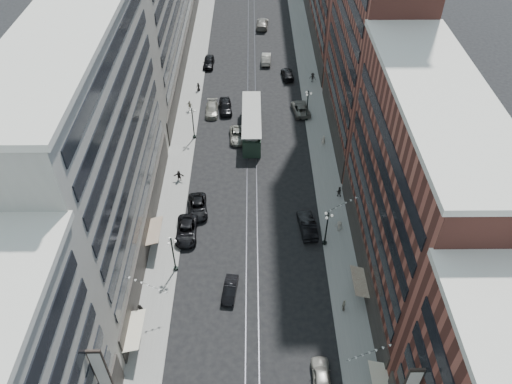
{
  "coord_description": "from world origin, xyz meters",
  "views": [
    {
      "loc": [
        0.17,
        -10.43,
        47.37
      ],
      "look_at": [
        0.55,
        36.45,
        5.0
      ],
      "focal_mm": 35.0,
      "sensor_mm": 36.0,
      "label": 1
    }
  ],
  "objects_px": {
    "lamppost_sw_far": "(173,253)",
    "pedestrian_extra_2": "(339,226)",
    "car_5": "(230,290)",
    "pedestrian_extra_1": "(198,87)",
    "car_4": "(321,377)",
    "car_9": "(209,62)",
    "lamppost_sw_mid": "(193,122)",
    "pedestrian_8": "(323,141)",
    "car_12": "(287,74)",
    "car_13": "(225,106)",
    "car_7": "(198,207)",
    "car_8": "(212,109)",
    "streetcar": "(252,124)",
    "pedestrian_9": "(313,78)",
    "lamppost_se_far": "(327,227)",
    "car_extra_0": "(237,135)",
    "pedestrian_2": "(141,310)",
    "car_2": "(187,231)",
    "pedestrian_4": "(344,305)",
    "car_10": "(307,225)",
    "car_extra_1": "(262,23)",
    "car_11": "(301,108)",
    "pedestrian_6": "(190,106)",
    "car_14": "(266,59)",
    "pedestrian_5": "(179,176)",
    "pedestrian_7": "(339,192)",
    "lamppost_se_mid": "(307,104)"
  },
  "relations": [
    {
      "from": "streetcar",
      "to": "car_extra_0",
      "type": "bearing_deg",
      "value": -145.72
    },
    {
      "from": "car_13",
      "to": "pedestrian_8",
      "type": "xyz_separation_m",
      "value": [
        15.73,
        -10.25,
        0.15
      ]
    },
    {
      "from": "car_4",
      "to": "streetcar",
      "type": "bearing_deg",
      "value": -79.78
    },
    {
      "from": "car_11",
      "to": "pedestrian_extra_1",
      "type": "relative_size",
      "value": 3.66
    },
    {
      "from": "car_4",
      "to": "pedestrian_8",
      "type": "relative_size",
      "value": 2.57
    },
    {
      "from": "car_4",
      "to": "pedestrian_7",
      "type": "height_order",
      "value": "pedestrian_7"
    },
    {
      "from": "car_extra_1",
      "to": "car_12",
      "type": "bearing_deg",
      "value": 105.16
    },
    {
      "from": "car_8",
      "to": "pedestrian_9",
      "type": "distance_m",
      "value": 20.81
    },
    {
      "from": "lamppost_se_far",
      "to": "car_extra_0",
      "type": "height_order",
      "value": "lamppost_se_far"
    },
    {
      "from": "streetcar",
      "to": "car_8",
      "type": "height_order",
      "value": "streetcar"
    },
    {
      "from": "pedestrian_2",
      "to": "pedestrian_4",
      "type": "xyz_separation_m",
      "value": [
        22.46,
        0.49,
        -0.03
      ]
    },
    {
      "from": "car_4",
      "to": "pedestrian_6",
      "type": "distance_m",
      "value": 52.17
    },
    {
      "from": "car_9",
      "to": "pedestrian_extra_2",
      "type": "distance_m",
      "value": 48.99
    },
    {
      "from": "pedestrian_2",
      "to": "car_7",
      "type": "relative_size",
      "value": 0.31
    },
    {
      "from": "car_5",
      "to": "pedestrian_extra_1",
      "type": "bearing_deg",
      "value": 105.99
    },
    {
      "from": "car_7",
      "to": "car_8",
      "type": "relative_size",
      "value": 1.05
    },
    {
      "from": "lamppost_sw_mid",
      "to": "car_13",
      "type": "distance_m",
      "value": 9.56
    },
    {
      "from": "car_5",
      "to": "car_12",
      "type": "height_order",
      "value": "car_12"
    },
    {
      "from": "car_5",
      "to": "car_8",
      "type": "height_order",
      "value": "car_8"
    },
    {
      "from": "lamppost_sw_mid",
      "to": "pedestrian_8",
      "type": "height_order",
      "value": "lamppost_sw_mid"
    },
    {
      "from": "pedestrian_5",
      "to": "pedestrian_6",
      "type": "relative_size",
      "value": 0.88
    },
    {
      "from": "pedestrian_4",
      "to": "pedestrian_6",
      "type": "distance_m",
      "value": 45.88
    },
    {
      "from": "pedestrian_extra_2",
      "to": "pedestrian_2",
      "type": "bearing_deg",
      "value": -123.56
    },
    {
      "from": "car_2",
      "to": "pedestrian_8",
      "type": "bearing_deg",
      "value": 43.18
    },
    {
      "from": "lamppost_sw_far",
      "to": "car_13",
      "type": "bearing_deg",
      "value": 82.36
    },
    {
      "from": "lamppost_sw_far",
      "to": "car_9",
      "type": "bearing_deg",
      "value": 89.1
    },
    {
      "from": "pedestrian_2",
      "to": "car_10",
      "type": "distance_m",
      "value": 23.37
    },
    {
      "from": "car_2",
      "to": "pedestrian_2",
      "type": "bearing_deg",
      "value": -108.5
    },
    {
      "from": "streetcar",
      "to": "car_5",
      "type": "bearing_deg",
      "value": -94.55
    },
    {
      "from": "pedestrian_4",
      "to": "pedestrian_8",
      "type": "distance_m",
      "value": 30.71
    },
    {
      "from": "car_5",
      "to": "pedestrian_5",
      "type": "relative_size",
      "value": 2.55
    },
    {
      "from": "lamppost_sw_mid",
      "to": "pedestrian_9",
      "type": "xyz_separation_m",
      "value": [
        20.56,
        17.46,
        -2.02
      ]
    },
    {
      "from": "car_14",
      "to": "pedestrian_7",
      "type": "bearing_deg",
      "value": 106.18
    },
    {
      "from": "lamppost_sw_far",
      "to": "pedestrian_extra_2",
      "type": "distance_m",
      "value": 21.49
    },
    {
      "from": "lamppost_sw_far",
      "to": "car_13",
      "type": "relative_size",
      "value": 1.06
    },
    {
      "from": "streetcar",
      "to": "car_7",
      "type": "relative_size",
      "value": 2.53
    },
    {
      "from": "car_5",
      "to": "car_7",
      "type": "xyz_separation_m",
      "value": [
        -4.78,
        13.72,
        0.06
      ]
    },
    {
      "from": "pedestrian_4",
      "to": "car_8",
      "type": "distance_m",
      "value": 43.67
    },
    {
      "from": "car_8",
      "to": "streetcar",
      "type": "bearing_deg",
      "value": -41.96
    },
    {
      "from": "pedestrian_6",
      "to": "pedestrian_extra_1",
      "type": "xyz_separation_m",
      "value": [
        0.94,
        6.56,
        -0.16
      ]
    },
    {
      "from": "car_2",
      "to": "car_9",
      "type": "distance_m",
      "value": 45.32
    },
    {
      "from": "car_12",
      "to": "pedestrian_8",
      "type": "relative_size",
      "value": 2.84
    },
    {
      "from": "car_9",
      "to": "car_14",
      "type": "relative_size",
      "value": 0.99
    },
    {
      "from": "lamppost_sw_mid",
      "to": "car_extra_1",
      "type": "height_order",
      "value": "lamppost_sw_mid"
    },
    {
      "from": "lamppost_sw_far",
      "to": "car_13",
      "type": "height_order",
      "value": "lamppost_sw_far"
    },
    {
      "from": "car_11",
      "to": "car_extra_1",
      "type": "height_order",
      "value": "car_extra_1"
    },
    {
      "from": "car_4",
      "to": "car_9",
      "type": "relative_size",
      "value": 0.92
    },
    {
      "from": "lamppost_se_mid",
      "to": "car_5",
      "type": "xyz_separation_m",
      "value": [
        -11.73,
        -35.49,
        -2.41
      ]
    },
    {
      "from": "lamppost_se_far",
      "to": "car_7",
      "type": "bearing_deg",
      "value": 159.32
    },
    {
      "from": "pedestrian_6",
      "to": "pedestrian_8",
      "type": "bearing_deg",
      "value": 179.12
    }
  ]
}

